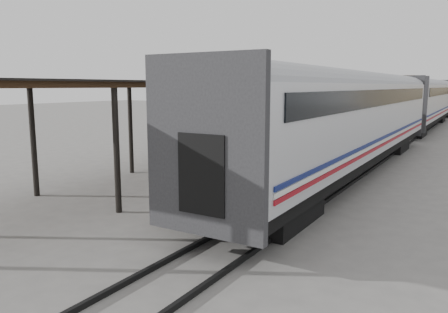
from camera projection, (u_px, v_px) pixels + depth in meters
ground at (190, 204)px, 14.87m from camera, size 160.00×160.00×0.00m
train at (425, 100)px, 41.35m from camera, size 3.45×76.01×4.01m
canopy at (325, 85)px, 36.23m from camera, size 4.90×64.30×4.15m
rails at (423, 127)px, 41.94m from camera, size 1.54×150.00×0.12m
building_left at (385, 91)px, 88.75m from camera, size 12.00×8.00×6.00m
baggage_cart at (196, 197)px, 13.23m from camera, size 1.28×2.41×0.86m
suitcase_stack at (200, 181)px, 13.46m from camera, size 1.23×1.19×0.56m
luggage_tug at (308, 135)px, 30.76m from camera, size 1.21×1.56×1.21m
porter at (186, 163)px, 12.42m from camera, size 0.56×0.75×1.87m
pedestrian at (265, 141)px, 25.54m from camera, size 0.99×0.66×1.56m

